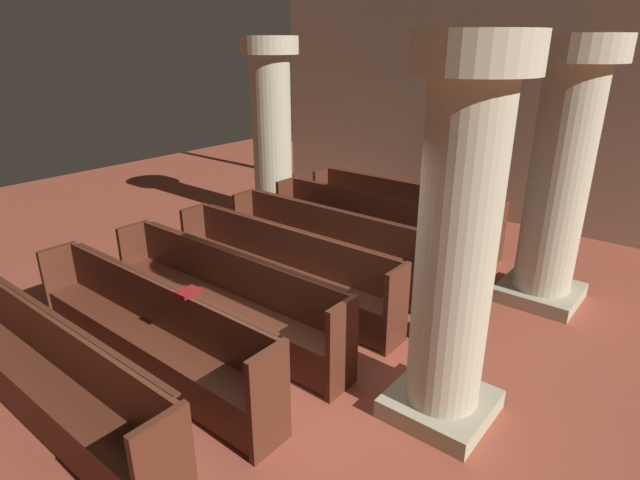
% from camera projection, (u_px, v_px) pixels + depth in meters
% --- Properties ---
extents(ground_plane, '(19.20, 19.20, 0.00)m').
position_uv_depth(ground_plane, '(270.00, 361.00, 5.41)').
color(ground_plane, '#9E4733').
extents(back_wall, '(10.00, 0.16, 4.50)m').
position_uv_depth(back_wall, '(507.00, 95.00, 9.01)').
color(back_wall, beige).
rests_on(back_wall, ground).
extents(pew_row_0, '(3.40, 0.47, 0.96)m').
position_uv_depth(pew_row_0, '(401.00, 210.00, 8.56)').
color(pew_row_0, '#562819').
rests_on(pew_row_0, ground).
extents(pew_row_1, '(3.40, 0.46, 0.96)m').
position_uv_depth(pew_row_1, '(368.00, 225.00, 7.86)').
color(pew_row_1, '#562819').
rests_on(pew_row_1, ground).
extents(pew_row_2, '(3.40, 0.46, 0.96)m').
position_uv_depth(pew_row_2, '(330.00, 244.00, 7.16)').
color(pew_row_2, '#562819').
rests_on(pew_row_2, ground).
extents(pew_row_3, '(3.40, 0.47, 0.96)m').
position_uv_depth(pew_row_3, '(283.00, 266.00, 6.46)').
color(pew_row_3, '#562819').
rests_on(pew_row_3, ground).
extents(pew_row_4, '(3.40, 0.46, 0.96)m').
position_uv_depth(pew_row_4, '(224.00, 293.00, 5.76)').
color(pew_row_4, '#562819').
rests_on(pew_row_4, ground).
extents(pew_row_5, '(3.40, 0.46, 0.96)m').
position_uv_depth(pew_row_5, '(149.00, 328.00, 5.05)').
color(pew_row_5, '#562819').
rests_on(pew_row_5, ground).
extents(pew_row_6, '(3.40, 0.47, 0.96)m').
position_uv_depth(pew_row_6, '(50.00, 375.00, 4.35)').
color(pew_row_6, '#562819').
rests_on(pew_row_6, ground).
extents(pillar_aisle_side, '(1.02, 1.02, 3.22)m').
position_uv_depth(pillar_aisle_side, '(560.00, 173.00, 6.11)').
color(pillar_aisle_side, tan).
rests_on(pillar_aisle_side, ground).
extents(pillar_far_side, '(1.02, 1.02, 3.22)m').
position_uv_depth(pillar_far_side, '(272.00, 127.00, 9.27)').
color(pillar_far_side, tan).
rests_on(pillar_far_side, ground).
extents(pillar_aisle_rear, '(0.93, 0.93, 3.22)m').
position_uv_depth(pillar_aisle_rear, '(457.00, 240.00, 4.06)').
color(pillar_aisle_rear, tan).
rests_on(pillar_aisle_rear, ground).
extents(lectern, '(0.48, 0.45, 1.08)m').
position_uv_depth(lectern, '(442.00, 200.00, 9.30)').
color(lectern, '#411E13').
rests_on(lectern, ground).
extents(hymn_book, '(0.16, 0.21, 0.04)m').
position_uv_depth(hymn_book, '(189.00, 292.00, 4.75)').
color(hymn_book, maroon).
rests_on(hymn_book, pew_row_5).
extents(kneeler_box_blue, '(0.38, 0.30, 0.27)m').
position_uv_depth(kneeler_box_blue, '(440.00, 331.00, 5.71)').
color(kneeler_box_blue, navy).
rests_on(kneeler_box_blue, ground).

